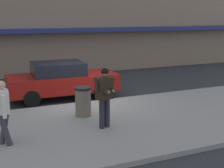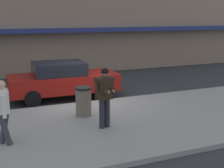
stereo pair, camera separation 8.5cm
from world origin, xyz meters
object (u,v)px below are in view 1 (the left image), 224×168
pedestrian_in_light_coat (3,109)px  trash_bin (83,101)px  parked_sedan_mid (62,80)px  man_texting_on_phone (105,92)px

pedestrian_in_light_coat → trash_bin: 3.03m
pedestrian_in_light_coat → trash_bin: pedestrian_in_light_coat is taller
parked_sedan_mid → man_texting_on_phone: 4.39m
parked_sedan_mid → pedestrian_in_light_coat: pedestrian_in_light_coat is taller
trash_bin → parked_sedan_mid: bearing=88.9°
trash_bin → pedestrian_in_light_coat: bearing=-150.5°
pedestrian_in_light_coat → man_texting_on_phone: bearing=2.7°
man_texting_on_phone → pedestrian_in_light_coat: size_ratio=1.06×
parked_sedan_mid → man_texting_on_phone: man_texting_on_phone is taller
man_texting_on_phone → pedestrian_in_light_coat: (-2.84, -0.13, -0.14)m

